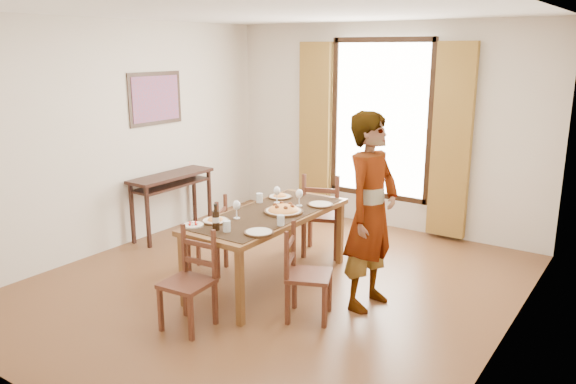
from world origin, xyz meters
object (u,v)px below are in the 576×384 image
Objects in this scene: console_table at (172,183)px; dining_table at (269,219)px; man at (371,212)px; pasta_platter at (284,208)px.

console_table reaches higher than dining_table.
console_table is at bearing 163.73° from dining_table.
man is (1.08, 0.11, 0.23)m from dining_table.
dining_table is 0.19m from pasta_platter.
man is (3.05, -0.46, 0.23)m from console_table.
dining_table is 4.75× the size of pasta_platter.
man is at bearing 6.03° from dining_table.
console_table is 0.65× the size of man.
dining_table is 1.04× the size of man.
pasta_platter is (2.09, -0.49, 0.12)m from console_table.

